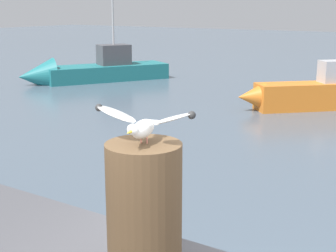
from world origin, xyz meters
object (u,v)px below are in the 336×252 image
(seagull, at_px, (143,124))
(boat_orange, at_px, (315,92))
(boat_teal, at_px, (87,72))
(mooring_post, at_px, (144,209))

(seagull, xyz_separation_m, boat_orange, (-2.88, 12.89, -1.96))
(boat_teal, bearing_deg, mooring_post, -46.22)
(boat_teal, height_order, boat_orange, boat_teal)
(boat_teal, distance_m, boat_orange, 9.79)
(mooring_post, bearing_deg, boat_teal, 133.78)
(mooring_post, bearing_deg, boat_orange, 102.60)
(boat_teal, bearing_deg, boat_orange, -1.93)
(seagull, bearing_deg, boat_teal, 133.78)
(boat_orange, bearing_deg, boat_teal, 178.07)
(mooring_post, relative_size, boat_teal, 0.13)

